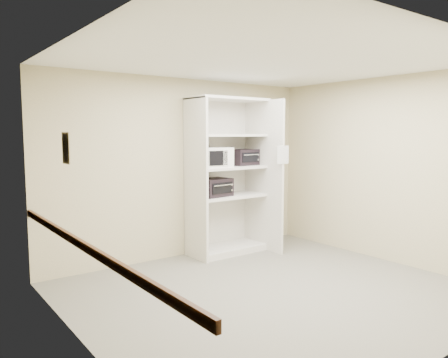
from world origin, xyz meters
TOP-DOWN VIEW (x-y plane):
  - floor at (0.00, 0.00)m, footprint 4.50×4.00m
  - ceiling at (0.00, 0.00)m, footprint 4.50×4.00m
  - wall_back at (0.00, 2.00)m, footprint 4.50×0.02m
  - wall_front at (0.00, -2.00)m, footprint 4.50×0.02m
  - wall_left at (-2.25, 0.00)m, footprint 0.02×4.00m
  - wall_right at (2.25, 0.00)m, footprint 0.02×4.00m
  - shelving_unit at (0.67, 1.70)m, footprint 1.24×0.92m
  - microwave at (0.31, 1.64)m, footprint 0.52×0.41m
  - toaster_oven_upper at (0.95, 1.73)m, footprint 0.47×0.38m
  - toaster_oven_lower at (0.36, 1.70)m, footprint 0.53×0.43m
  - paper_sign at (1.20, 1.07)m, footprint 0.21×0.03m
  - chair_rail at (-2.23, 0.00)m, footprint 0.04×3.98m
  - wall_poster at (-2.24, 0.38)m, footprint 0.01×0.21m

SIDE VIEW (x-z plane):
  - floor at x=0.00m, z-range -0.01..0.01m
  - chair_rail at x=-2.23m, z-range 0.86..0.94m
  - toaster_oven_lower at x=0.36m, z-range 0.92..1.19m
  - shelving_unit at x=0.67m, z-range -0.08..2.34m
  - wall_back at x=0.00m, z-range 0.00..2.70m
  - wall_front at x=0.00m, z-range 0.00..2.70m
  - wall_left at x=-2.25m, z-range 0.00..2.70m
  - wall_right at x=2.25m, z-range 0.00..2.70m
  - toaster_oven_upper at x=0.95m, z-range 1.37..1.62m
  - microwave at x=0.31m, z-range 1.37..1.67m
  - paper_sign at x=1.20m, z-range 1.42..1.69m
  - wall_poster at x=-2.24m, z-range 1.60..1.89m
  - ceiling at x=0.00m, z-range 2.70..2.71m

